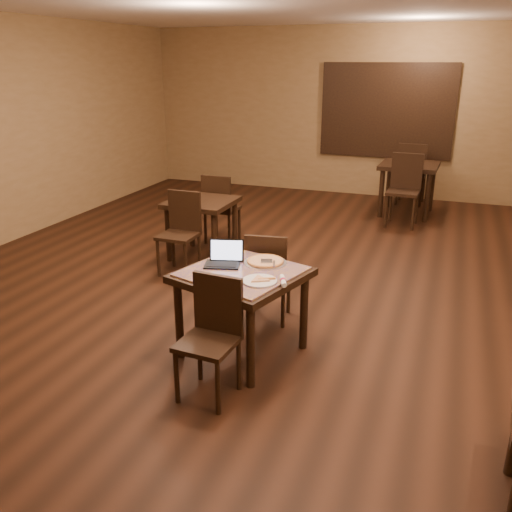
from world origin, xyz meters
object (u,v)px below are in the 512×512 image
at_px(chair_main_near, 212,330).
at_px(other_table_a_chair_far, 412,170).
at_px(other_table_a_chair_near, 405,185).
at_px(other_table_b_chair_far, 220,205).
at_px(chair_main_far, 267,273).
at_px(pizza_pan, 265,262).
at_px(tiled_table, 242,282).
at_px(other_table_b_chair_near, 181,228).
at_px(other_table_b, 202,210).
at_px(laptop, 224,258).
at_px(other_table_a, 409,172).

bearing_deg(chair_main_near, other_table_a_chair_far, 86.20).
relative_size(other_table_a_chair_near, other_table_b_chair_far, 1.12).
height_order(chair_main_far, pizza_pan, chair_main_far).
distance_m(pizza_pan, other_table_b_chair_far, 2.88).
bearing_deg(other_table_b_chair_far, tiled_table, 118.10).
height_order(other_table_a_chair_near, other_table_a_chair_far, same).
height_order(tiled_table, other_table_b_chair_near, other_table_b_chair_near).
height_order(chair_main_near, other_table_b, chair_main_near).
bearing_deg(other_table_b, other_table_b_chair_near, -89.19).
relative_size(laptop, other_table_b, 0.42).
distance_m(pizza_pan, other_table_a_chair_near, 4.34).
bearing_deg(other_table_b, other_table_a, 53.81).
xyz_separation_m(chair_main_far, other_table_a_chair_far, (0.86, 5.14, 0.10)).
distance_m(chair_main_far, other_table_a, 4.60).
relative_size(other_table_a, other_table_a_chair_near, 0.86).
height_order(chair_main_far, other_table_b, chair_main_far).
xyz_separation_m(laptop, other_table_b_chair_near, (-1.19, 1.46, -0.27)).
distance_m(pizza_pan, other_table_a, 4.96).
bearing_deg(other_table_a_chair_near, other_table_b, -131.19).
distance_m(chair_main_near, other_table_b, 3.08).
xyz_separation_m(other_table_a, other_table_b_chair_far, (-2.26, -2.45, -0.15)).
relative_size(tiled_table, other_table_b_chair_far, 1.19).
height_order(chair_main_far, other_table_b_chair_near, other_table_b_chair_near).
distance_m(laptop, other_table_b_chair_far, 2.86).
xyz_separation_m(chair_main_far, other_table_b_chair_near, (-1.40, 0.94, 0.03)).
relative_size(laptop, pizza_pan, 0.91).
xyz_separation_m(chair_main_near, other_table_b_chair_near, (-1.39, 2.18, 0.02)).
distance_m(laptop, other_table_b, 2.36).
relative_size(chair_main_near, other_table_a_chair_far, 0.85).
bearing_deg(laptop, tiled_table, -41.59).
bearing_deg(pizza_pan, chair_main_far, 105.96).
bearing_deg(chair_main_far, other_table_b, -54.89).
distance_m(other_table_a, other_table_a_chair_near, 0.63).
height_order(tiled_table, other_table_a, other_table_a).
relative_size(tiled_table, other_table_b, 1.43).
bearing_deg(other_table_b_chair_far, pizza_pan, 122.44).
bearing_deg(other_table_b_chair_near, tiled_table, -47.62).
relative_size(chair_main_far, pizza_pan, 2.45).
distance_m(other_table_a_chair_near, other_table_b_chair_near, 3.72).
xyz_separation_m(other_table_a_chair_near, other_table_a_chair_far, (-0.01, 1.26, 0.00)).
bearing_deg(laptop, other_table_b_chair_near, 113.37).
bearing_deg(tiled_table, other_table_b_chair_near, 148.54).
distance_m(laptop, other_table_a, 5.15).
xyz_separation_m(tiled_table, chair_main_near, (0.01, -0.62, -0.14)).
relative_size(chair_main_near, other_table_b, 1.15).
bearing_deg(chair_main_far, other_table_a, -108.75).
relative_size(other_table_a_chair_far, other_table_b, 1.34).
relative_size(pizza_pan, other_table_a_chair_near, 0.34).
relative_size(chair_main_near, other_table_a, 1.00).
bearing_deg(chair_main_near, other_table_b, 120.89).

